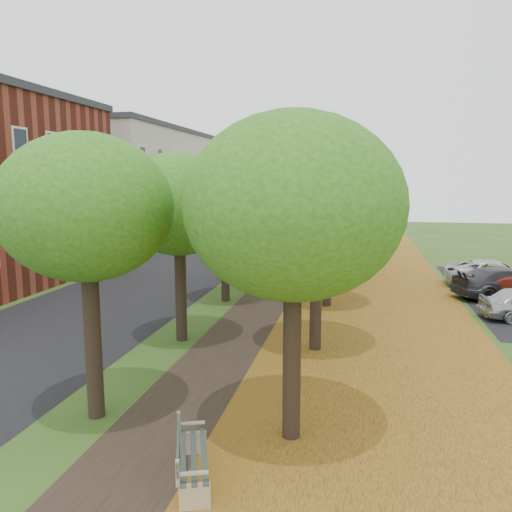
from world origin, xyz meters
The scene contains 10 objects.
ground centered at (0.00, 0.00, 0.00)m, with size 120.00×120.00×0.00m, color #2D4C19.
street_asphalt centered at (-7.50, 15.00, 0.00)m, with size 8.00×70.00×0.01m, color black.
footpath centered at (0.00, 15.00, 0.00)m, with size 3.20×70.00×0.01m, color black.
leaf_verge centered at (5.00, 15.00, 0.01)m, with size 7.50×70.00×0.01m, color #A86F1F.
tree_row_west centered at (-2.20, 15.00, 4.88)m, with size 4.30×34.30×6.74m.
tree_row_east centered at (2.60, 15.00, 4.88)m, with size 4.30×34.30×6.74m.
building_cream centered at (-17.00, 33.00, 5.21)m, with size 10.30×20.30×10.40m.
bench centered at (0.92, -2.02, 0.49)m, with size 1.21×2.06×0.94m.
car_grey centered at (11.00, 15.27, 0.75)m, with size 2.09×5.15×1.49m, color #353439.
car_white centered at (11.19, 17.83, 0.72)m, with size 2.38×5.17×1.44m, color silver.
Camera 1 is at (3.97, -10.44, 5.75)m, focal length 35.00 mm.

